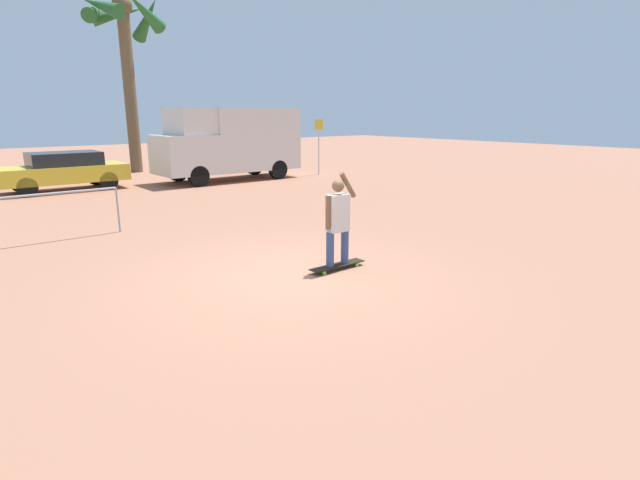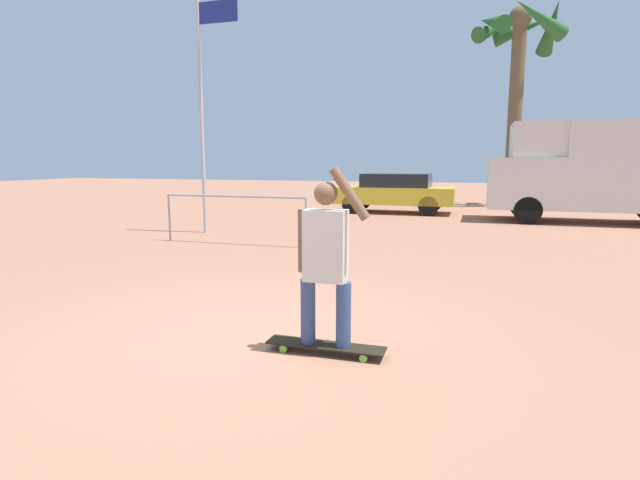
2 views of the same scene
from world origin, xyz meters
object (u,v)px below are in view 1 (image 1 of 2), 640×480
skateboard (337,265)px  parked_car_yellow (63,170)px  person_skateboarder (338,218)px  street_sign (319,140)px  palm_tree_near_van (124,35)px  camper_van (230,141)px

skateboard → parked_car_yellow: 13.42m
person_skateboarder → street_sign: street_sign is taller
person_skateboarder → palm_tree_near_van: 18.61m
camper_van → person_skateboarder: bearing=-110.9°
skateboard → camper_van: 13.15m
camper_van → parked_car_yellow: bearing=169.8°
camper_van → parked_car_yellow: 6.34m
camper_van → parked_car_yellow: camper_van is taller
skateboard → person_skateboarder: person_skateboarder is taller
skateboard → palm_tree_near_van: bearing=81.8°
person_skateboarder → camper_van: (4.66, 12.20, 0.65)m
person_skateboarder → palm_tree_near_van: bearing=81.8°
parked_car_yellow → palm_tree_near_van: 8.05m
street_sign → skateboard: bearing=-127.4°
skateboard → camper_van: bearing=69.1°
palm_tree_near_van → street_sign: (6.11, -6.36, -4.56)m
parked_car_yellow → palm_tree_near_van: bearing=47.0°
skateboard → camper_van: (4.66, 12.20, 1.52)m
person_skateboarder → parked_car_yellow: (-1.52, 13.32, -0.21)m
person_skateboarder → street_sign: (8.67, 11.33, 0.62)m
camper_van → street_sign: size_ratio=2.40×
palm_tree_near_van → person_skateboarder: bearing=-98.2°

